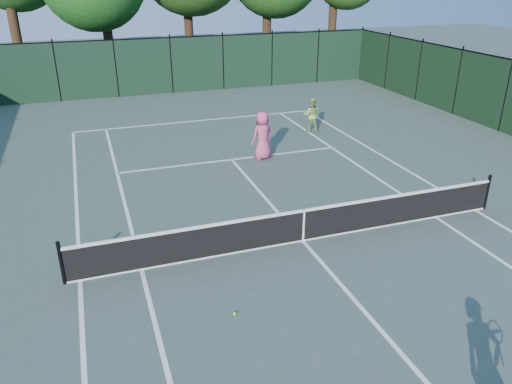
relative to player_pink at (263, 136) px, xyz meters
name	(u,v)px	position (x,y,z in m)	size (l,w,h in m)	color
ground	(303,241)	(-1.11, -6.14, -0.89)	(90.00, 90.00, 0.00)	#425048
sideline_doubles_left	(80,281)	(-6.60, -6.14, -0.89)	(0.10, 23.77, 0.01)	white
sideline_doubles_right	(475,210)	(4.37, -6.14, -0.89)	(0.10, 23.77, 0.01)	white
sideline_singles_left	(142,270)	(-5.23, -6.14, -0.89)	(0.10, 23.77, 0.01)	white
sideline_singles_right	(436,217)	(3.00, -6.14, -0.89)	(0.10, 23.77, 0.01)	white
baseline_far	(198,121)	(-1.11, 5.75, -0.89)	(10.97, 0.10, 0.01)	white
service_line_far	(232,160)	(-1.11, 0.26, -0.89)	(8.23, 0.10, 0.01)	white
center_service_line	(303,241)	(-1.11, -6.14, -0.89)	(0.10, 12.80, 0.01)	white
tennis_net	(303,225)	(-1.11, -6.14, -0.41)	(11.69, 0.09, 1.06)	black
fence_far	(171,66)	(-1.11, 11.86, 0.61)	(24.00, 0.05, 3.00)	black
player_pink	(263,136)	(0.00, 0.00, 0.00)	(1.00, 0.80, 1.78)	#CE4875
player_green	(311,115)	(3.12, 2.48, -0.15)	(0.89, 0.81, 1.49)	#8EB359
loose_ball_midcourt	(235,314)	(-3.66, -8.46, -0.85)	(0.07, 0.07, 0.07)	#C5E62F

